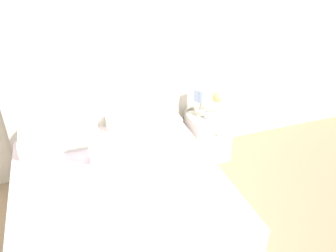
% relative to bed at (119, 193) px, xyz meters
% --- Properties ---
extents(ground_plane, '(12.00, 12.00, 0.00)m').
position_rel_bed_xyz_m(ground_plane, '(0.00, 0.88, -0.30)').
color(ground_plane, tan).
extents(wall_back, '(8.00, 0.06, 2.60)m').
position_rel_bed_xyz_m(wall_back, '(0.00, 0.95, 1.00)').
color(wall_back, silver).
rests_on(wall_back, ground_plane).
extents(bed, '(1.81, 1.91, 1.20)m').
position_rel_bed_xyz_m(bed, '(0.00, 0.00, 0.00)').
color(bed, white).
rests_on(bed, ground_plane).
extents(nightstand, '(0.44, 0.44, 0.54)m').
position_rel_bed_xyz_m(nightstand, '(1.20, 0.65, -0.03)').
color(nightstand, silver).
rests_on(nightstand, ground_plane).
extents(table_lamp, '(0.17, 0.17, 0.32)m').
position_rel_bed_xyz_m(table_lamp, '(1.14, 0.74, 0.45)').
color(table_lamp, beige).
rests_on(table_lamp, nightstand).
extents(flower_vase, '(0.12, 0.12, 0.26)m').
position_rel_bed_xyz_m(flower_vase, '(1.32, 0.70, 0.40)').
color(flower_vase, white).
rests_on(flower_vase, nightstand).
extents(teacup, '(0.12, 0.12, 0.06)m').
position_rel_bed_xyz_m(teacup, '(1.19, 0.61, 0.27)').
color(teacup, white).
rests_on(teacup, nightstand).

